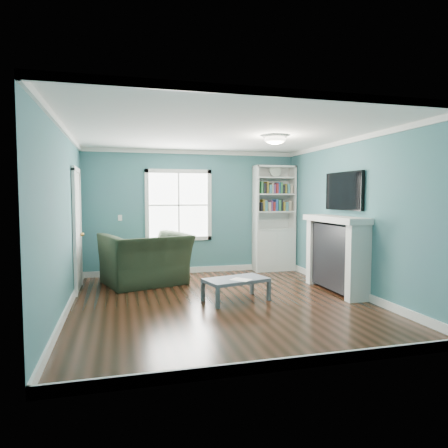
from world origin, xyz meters
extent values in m
plane|color=black|center=(0.00, 0.00, 0.00)|extent=(5.00, 5.00, 0.00)
plane|color=teal|center=(0.00, 2.50, 1.30)|extent=(4.50, 0.00, 4.50)
plane|color=teal|center=(0.00, -2.50, 1.30)|extent=(4.50, 0.00, 4.50)
plane|color=teal|center=(-2.25, 0.00, 1.30)|extent=(0.00, 5.00, 5.00)
plane|color=teal|center=(2.25, 0.00, 1.30)|extent=(0.00, 5.00, 5.00)
plane|color=white|center=(0.00, 0.00, 2.60)|extent=(5.00, 5.00, 0.00)
cube|color=white|center=(0.00, 2.48, 0.06)|extent=(4.50, 0.03, 0.12)
cube|color=white|center=(0.00, -2.48, 0.06)|extent=(4.50, 0.03, 0.12)
cube|color=white|center=(-2.23, 0.00, 0.06)|extent=(0.03, 5.00, 0.12)
cube|color=white|center=(2.23, 0.00, 0.06)|extent=(0.03, 5.00, 0.12)
cube|color=white|center=(0.00, 2.48, 2.56)|extent=(4.50, 0.04, 0.08)
cube|color=white|center=(0.00, -2.48, 2.56)|extent=(4.50, 0.04, 0.08)
cube|color=white|center=(-2.23, 0.00, 2.56)|extent=(0.04, 5.00, 0.08)
cube|color=white|center=(2.23, 0.00, 2.56)|extent=(0.04, 5.00, 0.08)
cube|color=white|center=(-0.30, 2.50, 1.45)|extent=(1.24, 0.01, 1.34)
cube|color=white|center=(-0.96, 2.48, 1.45)|extent=(0.08, 0.06, 1.50)
cube|color=white|center=(0.36, 2.48, 1.45)|extent=(0.08, 0.06, 1.50)
cube|color=white|center=(-0.30, 2.48, 0.74)|extent=(1.40, 0.06, 0.08)
cube|color=white|center=(-0.30, 2.48, 2.16)|extent=(1.40, 0.06, 0.08)
cube|color=white|center=(-0.30, 2.48, 1.45)|extent=(1.24, 0.03, 0.03)
cube|color=white|center=(-0.30, 2.48, 1.45)|extent=(0.03, 0.03, 1.34)
cube|color=silver|center=(1.77, 2.30, 0.45)|extent=(0.90, 0.35, 0.90)
cube|color=silver|center=(1.34, 2.30, 1.60)|extent=(0.04, 0.35, 1.40)
cube|color=silver|center=(2.20, 2.30, 1.60)|extent=(0.04, 0.35, 1.40)
cube|color=silver|center=(1.77, 2.46, 1.60)|extent=(0.90, 0.02, 1.40)
cube|color=silver|center=(1.77, 2.30, 2.28)|extent=(0.90, 0.35, 0.04)
cube|color=silver|center=(1.77, 2.30, 0.92)|extent=(0.84, 0.33, 0.03)
cube|color=silver|center=(1.77, 2.30, 1.30)|extent=(0.84, 0.33, 0.03)
cube|color=silver|center=(1.77, 2.30, 1.68)|extent=(0.84, 0.33, 0.03)
cube|color=silver|center=(1.77, 2.30, 2.04)|extent=(0.84, 0.33, 0.03)
cube|color=black|center=(1.77, 2.28, 1.43)|extent=(0.70, 0.25, 0.22)
cube|color=olive|center=(1.77, 2.28, 1.81)|extent=(0.70, 0.25, 0.22)
cylinder|color=beige|center=(1.77, 2.25, 2.19)|extent=(0.26, 0.06, 0.26)
cube|color=black|center=(2.09, 0.20, 0.60)|extent=(0.30, 1.20, 1.10)
cube|color=black|center=(2.07, 0.20, 0.40)|extent=(0.22, 0.65, 0.70)
cube|color=silver|center=(2.07, -0.47, 0.60)|extent=(0.36, 0.16, 1.20)
cube|color=silver|center=(2.07, 0.87, 0.60)|extent=(0.36, 0.16, 1.20)
cube|color=silver|center=(2.05, 0.20, 1.25)|extent=(0.44, 1.58, 0.10)
cube|color=black|center=(2.20, 0.20, 1.72)|extent=(0.06, 1.10, 0.65)
cube|color=silver|center=(-2.23, 1.40, 1.02)|extent=(0.04, 0.80, 2.05)
cube|color=white|center=(-2.22, 0.95, 1.02)|extent=(0.05, 0.08, 2.13)
cube|color=white|center=(-2.22, 1.85, 1.02)|extent=(0.05, 0.08, 2.13)
cube|color=white|center=(-2.22, 1.40, 2.09)|extent=(0.05, 0.98, 0.08)
sphere|color=#BF8C3F|center=(-2.17, 1.70, 0.95)|extent=(0.07, 0.07, 0.07)
ellipsoid|color=white|center=(0.90, 0.10, 2.54)|extent=(0.34, 0.34, 0.15)
cylinder|color=white|center=(0.90, 0.10, 2.58)|extent=(0.38, 0.38, 0.03)
cube|color=white|center=(-1.50, 2.48, 1.20)|extent=(0.08, 0.01, 0.12)
imported|color=black|center=(-1.05, 1.60, 0.63)|extent=(1.67, 1.34, 1.27)
cube|color=#505960|center=(-0.14, -0.31, 0.15)|extent=(0.07, 0.07, 0.30)
cube|color=#505960|center=(0.75, -0.07, 0.15)|extent=(0.07, 0.07, 0.30)
cube|color=#505960|center=(-0.26, 0.15, 0.15)|extent=(0.07, 0.07, 0.30)
cube|color=#505960|center=(0.62, 0.39, 0.15)|extent=(0.07, 0.07, 0.30)
cube|color=#505868|center=(0.24, 0.04, 0.33)|extent=(1.08, 0.77, 0.05)
cube|color=white|center=(0.29, -0.08, 0.36)|extent=(0.37, 0.37, 0.00)
camera|label=1|loc=(-1.50, -5.88, 1.64)|focal=32.00mm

